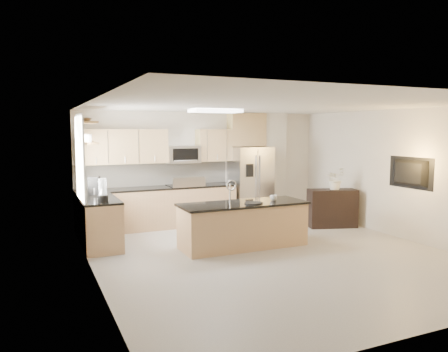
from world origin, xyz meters
name	(u,v)px	position (x,y,z in m)	size (l,w,h in m)	color
floor	(272,255)	(0.00, 0.00, 0.00)	(6.50, 6.50, 0.00)	#ACA9A4
ceiling	(274,105)	(0.00, 0.00, 2.60)	(6.00, 6.50, 0.02)	silver
wall_back	(204,167)	(0.00, 3.25, 1.30)	(6.00, 0.02, 2.60)	silver
wall_front	(432,215)	(0.00, -3.25, 1.30)	(6.00, 0.02, 2.60)	silver
wall_left	(93,191)	(-3.00, 0.00, 1.30)	(0.02, 6.50, 2.60)	silver
wall_right	(403,174)	(3.00, 0.00, 1.30)	(0.02, 6.50, 2.60)	silver
back_counter	(159,207)	(-1.23, 2.93, 0.47)	(3.55, 0.66, 1.44)	tan
left_counter	(99,222)	(-2.67, 1.85, 0.46)	(0.66, 1.50, 0.92)	tan
range	(185,205)	(-0.60, 2.92, 0.47)	(0.76, 0.64, 1.14)	black
upper_cabinets	(152,146)	(-1.30, 3.09, 1.83)	(3.50, 0.33, 0.75)	tan
microwave	(183,154)	(-0.60, 3.04, 1.63)	(0.76, 0.40, 0.40)	silver
refrigerator	(250,183)	(1.06, 2.87, 0.89)	(0.92, 0.78, 1.78)	silver
partition_column	(273,165)	(1.82, 3.10, 1.30)	(0.60, 0.30, 2.60)	beige
window	(80,159)	(-2.98, 1.85, 1.65)	(0.04, 1.15, 1.65)	white
shelf_lower	(86,143)	(-2.85, 1.95, 1.95)	(0.30, 1.20, 0.04)	olive
shelf_upper	(86,123)	(-2.85, 1.95, 2.32)	(0.30, 1.20, 0.04)	olive
ceiling_fixture	(215,111)	(-0.40, 1.60, 2.56)	(1.00, 0.50, 0.06)	white
island	(243,225)	(-0.22, 0.72, 0.42)	(2.41, 0.88, 1.26)	tan
credenza	(332,208)	(2.38, 1.40, 0.43)	(1.07, 0.45, 0.85)	black
cup	(274,198)	(0.42, 0.69, 0.89)	(0.14, 0.14, 0.11)	silver
platter	(254,203)	(-0.08, 0.55, 0.84)	(0.34, 0.34, 0.02)	black
blender	(103,192)	(-2.67, 1.30, 1.10)	(0.18, 0.18, 0.42)	black
kettle	(102,193)	(-2.62, 1.75, 1.02)	(0.18, 0.18, 0.22)	silver
coffee_maker	(94,186)	(-2.69, 2.20, 1.10)	(0.26, 0.29, 0.37)	black
bowl	(84,119)	(-2.85, 2.09, 2.39)	(0.39, 0.39, 0.10)	silver
flower_vase	(335,173)	(2.42, 1.38, 1.22)	(0.67, 0.58, 0.74)	white
television	(408,173)	(2.91, -0.20, 1.35)	(1.08, 0.14, 0.62)	black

